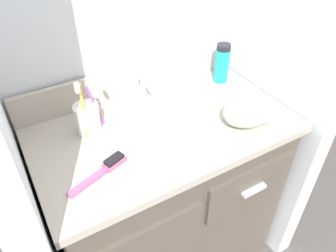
{
  "coord_description": "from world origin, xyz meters",
  "views": [
    {
      "loc": [
        -0.43,
        -0.76,
        1.48
      ],
      "look_at": [
        0.0,
        -0.03,
        0.8
      ],
      "focal_mm": 35.0,
      "sensor_mm": 36.0,
      "label": 1
    }
  ],
  "objects": [
    {
      "name": "sink_faucet",
      "position": [
        0.0,
        0.15,
        0.83
      ],
      "size": [
        0.09,
        0.09,
        0.14
      ],
      "color": "silver",
      "rests_on": "vanity"
    },
    {
      "name": "shaving_cream_can",
      "position": [
        0.35,
        0.15,
        0.86
      ],
      "size": [
        0.06,
        0.06,
        0.16
      ],
      "color": "teal",
      "rests_on": "vanity"
    },
    {
      "name": "toothbrush_cup",
      "position": [
        -0.23,
        0.11,
        0.84
      ],
      "size": [
        0.1,
        0.08,
        0.21
      ],
      "color": "white",
      "rests_on": "vanity"
    },
    {
      "name": "wall_right",
      "position": [
        0.49,
        0.0,
        1.1
      ],
      "size": [
        0.08,
        0.59,
        2.2
      ],
      "primitive_type": "cube",
      "color": "silver",
      "rests_on": "ground_plane"
    },
    {
      "name": "backsplash",
      "position": [
        0.0,
        0.24,
        0.84
      ],
      "size": [
        0.89,
        0.02,
        0.12
      ],
      "color": "#B2A899",
      "rests_on": "vanity"
    },
    {
      "name": "hand_towel",
      "position": [
        0.27,
        -0.12,
        0.82
      ],
      "size": [
        0.2,
        0.14,
        0.09
      ],
      "color": "#A8BCA3",
      "rests_on": "vanity"
    },
    {
      "name": "wall_back",
      "position": [
        0.0,
        0.3,
        1.1
      ],
      "size": [
        1.07,
        0.08,
        2.2
      ],
      "primitive_type": "cube",
      "color": "silver",
      "rests_on": "ground_plane"
    },
    {
      "name": "hairbrush",
      "position": [
        -0.25,
        -0.09,
        0.79
      ],
      "size": [
        0.2,
        0.09,
        0.03
      ],
      "rotation": [
        0.0,
        0.0,
        0.33
      ],
      "color": "#C1517F",
      "rests_on": "vanity"
    },
    {
      "name": "vanity",
      "position": [
        -0.0,
        -0.0,
        0.41
      ],
      "size": [
        0.89,
        0.52,
        0.78
      ],
      "color": "brown",
      "rests_on": "ground_plane"
    },
    {
      "name": "ground_plane",
      "position": [
        0.0,
        0.0,
        0.0
      ],
      "size": [
        6.0,
        6.0,
        0.0
      ],
      "primitive_type": "plane",
      "color": "#4C4742"
    }
  ]
}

